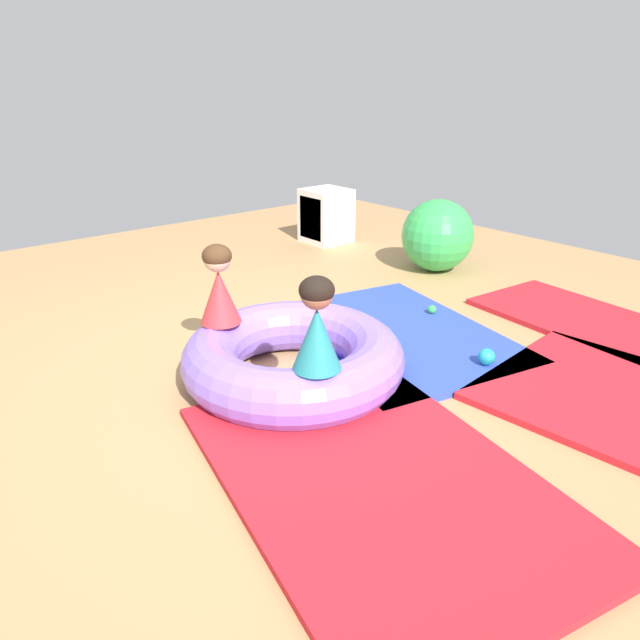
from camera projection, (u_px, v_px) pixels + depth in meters
ground_plane at (291, 371)px, 3.59m from camera, size 8.00×8.00×0.00m
gym_mat_near_left at (393, 335)px, 4.04m from camera, size 1.91×1.59×0.04m
gym_mat_far_right at (601, 326)px, 4.18m from camera, size 1.84×1.01×0.04m
gym_mat_front at (377, 477)px, 2.60m from camera, size 2.10×1.61×0.04m
inflatable_cushion at (293, 358)px, 3.40m from camera, size 1.28×1.28×0.32m
child_in_red at (219, 285)px, 3.40m from camera, size 0.31×0.31×0.47m
child_in_teal at (317, 325)px, 2.84m from camera, size 0.35×0.35×0.48m
play_ball_green at (432, 309)px, 4.34m from camera, size 0.06×0.06×0.06m
play_ball_teal at (486, 357)px, 3.56m from camera, size 0.10×0.10×0.10m
exercise_ball_large at (437, 235)px, 5.34m from camera, size 0.65×0.65×0.65m
storage_cube at (324, 216)px, 6.29m from camera, size 0.44×0.44×0.56m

